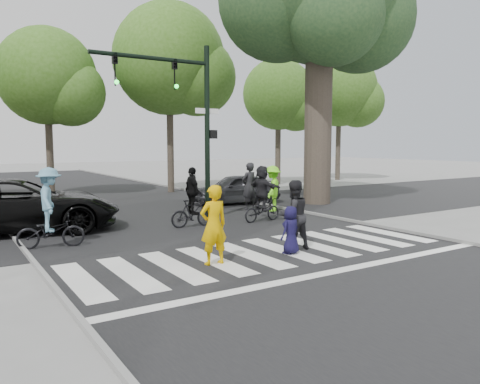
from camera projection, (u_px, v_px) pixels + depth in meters
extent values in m
plane|color=gray|center=(292.00, 261.00, 10.72)|extent=(120.00, 120.00, 0.00)
cube|color=black|center=(193.00, 228.00, 14.90)|extent=(10.00, 70.00, 0.01)
cube|color=black|center=(156.00, 216.00, 17.41)|extent=(70.00, 10.00, 0.01)
cube|color=gray|center=(20.00, 245.00, 12.18)|extent=(0.10, 70.00, 0.10)
cube|color=gray|center=(313.00, 214.00, 17.62)|extent=(0.10, 70.00, 0.10)
cube|color=silver|center=(80.00, 281.00, 9.14)|extent=(0.55, 3.00, 0.01)
cube|color=silver|center=(130.00, 273.00, 9.67)|extent=(0.55, 3.00, 0.01)
cube|color=silver|center=(174.00, 266.00, 10.21)|extent=(0.55, 3.00, 0.01)
cube|color=silver|center=(214.00, 260.00, 10.75)|extent=(0.55, 3.00, 0.01)
cube|color=silver|center=(250.00, 255.00, 11.29)|extent=(0.55, 3.00, 0.01)
cube|color=silver|center=(283.00, 250.00, 11.83)|extent=(0.55, 3.00, 0.01)
cube|color=silver|center=(313.00, 245.00, 12.36)|extent=(0.55, 3.00, 0.01)
cube|color=silver|center=(340.00, 241.00, 12.90)|extent=(0.55, 3.00, 0.01)
cube|color=silver|center=(365.00, 237.00, 13.44)|extent=(0.55, 3.00, 0.01)
cube|color=silver|center=(388.00, 233.00, 13.98)|extent=(0.55, 3.00, 0.01)
cube|color=silver|center=(329.00, 273.00, 9.72)|extent=(10.00, 0.30, 0.01)
cylinder|color=black|center=(207.00, 134.00, 16.24)|extent=(0.18, 0.18, 6.00)
cylinder|color=black|center=(152.00, 58.00, 14.92)|extent=(4.00, 0.14, 0.14)
imported|color=black|center=(175.00, 74.00, 15.40)|extent=(0.16, 0.20, 1.00)
sphere|color=#19E533|center=(177.00, 86.00, 15.34)|extent=(0.14, 0.14, 0.14)
imported|color=black|center=(115.00, 69.00, 14.32)|extent=(0.16, 0.20, 1.00)
sphere|color=#19E533|center=(117.00, 82.00, 14.26)|extent=(0.14, 0.14, 0.14)
cube|color=black|center=(213.00, 134.00, 16.36)|extent=(0.28, 0.18, 0.30)
cube|color=#FF660C|center=(215.00, 134.00, 16.42)|extent=(0.02, 0.14, 0.20)
cube|color=white|center=(207.00, 111.00, 16.16)|extent=(0.90, 0.04, 0.18)
cylinder|color=brown|center=(318.00, 125.00, 20.67)|extent=(1.20, 1.20, 7.00)
cylinder|color=brown|center=(328.00, 55.00, 20.35)|extent=(1.29, 1.74, 2.93)
sphere|color=#1C3D1F|center=(360.00, 18.00, 20.65)|extent=(4.80, 4.80, 4.80)
sphere|color=#1C3D1F|center=(278.00, 1.00, 20.15)|extent=(5.20, 5.20, 5.20)
sphere|color=#1C3D1F|center=(334.00, 16.00, 18.78)|extent=(4.00, 4.00, 4.00)
cylinder|color=brown|center=(49.00, 141.00, 23.41)|extent=(0.36, 0.36, 5.60)
sphere|color=#396819|center=(47.00, 76.00, 23.08)|extent=(4.80, 4.80, 4.80)
sphere|color=#396819|center=(71.00, 92.00, 23.08)|extent=(3.36, 3.36, 3.36)
cylinder|color=brown|center=(170.00, 131.00, 25.49)|extent=(0.36, 0.36, 6.72)
sphere|color=#396819|center=(169.00, 59.00, 25.10)|extent=(6.00, 6.00, 6.00)
sphere|color=#396819|center=(197.00, 77.00, 25.09)|extent=(4.20, 4.20, 4.20)
cylinder|color=brown|center=(278.00, 143.00, 30.53)|extent=(0.36, 0.36, 5.46)
sphere|color=#396819|center=(278.00, 94.00, 30.21)|extent=(4.60, 4.60, 4.60)
sphere|color=#396819|center=(296.00, 106.00, 30.20)|extent=(3.22, 3.22, 3.22)
cylinder|color=brown|center=(338.00, 138.00, 34.22)|extent=(0.36, 0.36, 6.16)
sphere|color=#396819|center=(339.00, 89.00, 33.86)|extent=(5.40, 5.40, 5.40)
sphere|color=#396819|center=(358.00, 101.00, 33.85)|extent=(3.78, 3.78, 3.78)
imported|color=#E0A800|center=(214.00, 225.00, 10.31)|extent=(0.65, 0.43, 1.78)
imported|color=#130F34|center=(291.00, 230.00, 11.34)|extent=(0.65, 0.50, 1.18)
imported|color=black|center=(293.00, 215.00, 11.77)|extent=(0.92, 0.74, 1.77)
imported|color=black|center=(51.00, 231.00, 12.01)|extent=(1.73, 0.91, 0.86)
imported|color=#6093AC|center=(49.00, 200.00, 11.92)|extent=(0.83, 1.17, 1.65)
imported|color=black|center=(193.00, 213.00, 15.02)|extent=(1.50, 0.48, 0.89)
imported|color=black|center=(192.00, 191.00, 14.94)|extent=(0.41, 0.91, 1.53)
imported|color=black|center=(262.00, 210.00, 16.09)|extent=(1.57, 0.68, 0.80)
imported|color=black|center=(262.00, 188.00, 16.01)|extent=(0.60, 1.46, 1.53)
imported|color=black|center=(19.00, 206.00, 14.08)|extent=(6.31, 3.87, 1.63)
imported|color=#2F2F33|center=(235.00, 189.00, 20.74)|extent=(4.15, 2.19, 1.35)
imported|color=#7DFF21|center=(273.00, 189.00, 18.49)|extent=(1.31, 1.29, 1.81)
imported|color=black|center=(249.00, 186.00, 18.79)|extent=(0.76, 0.55, 1.92)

